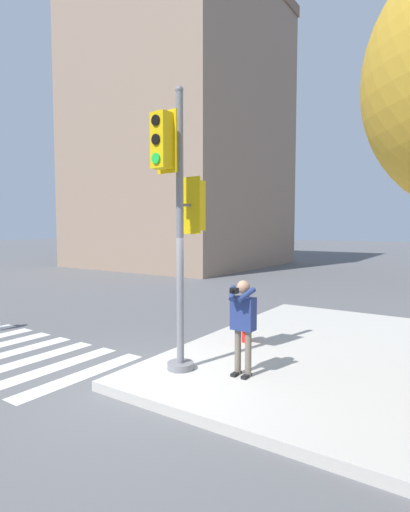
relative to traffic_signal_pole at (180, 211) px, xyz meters
name	(u,v)px	position (x,y,z in m)	size (l,w,h in m)	color
ground_plane	(136,388)	(-0.35, -0.77, -2.97)	(160.00, 160.00, 0.00)	#5B5B5E
sidewalk_corner	(398,364)	(3.15, 2.73, -2.89)	(8.00, 8.00, 0.16)	#BCB7AD
traffic_signal_pole	(180,211)	(0.00, 0.00, 0.00)	(0.47, 1.19, 4.91)	slate
person_photographer	(243,319)	(1.07, 0.34, -1.82)	(0.50, 0.53, 1.63)	black
fire_hydrant	(246,327)	(0.18, 2.15, -2.48)	(0.21, 0.27, 0.66)	red
building_left	(183,131)	(-13.46, 17.90, 6.70)	(12.38, 12.92, 19.33)	gray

